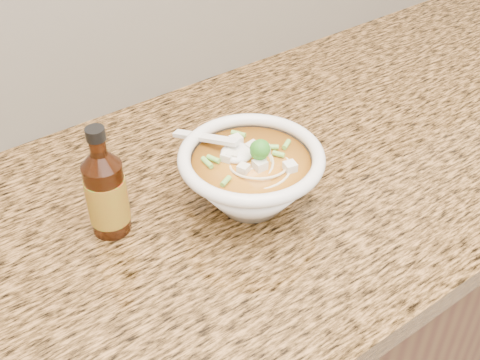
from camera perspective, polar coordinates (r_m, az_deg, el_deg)
counter_slab at (r=0.92m, az=-4.97°, el=-3.54°), size 4.00×0.68×0.04m
soup_bowl at (r=0.88m, az=1.03°, el=0.23°), size 0.21×0.23×0.12m
hot_sauce_bottle at (r=0.85m, az=-12.56°, el=-1.26°), size 0.07×0.07×0.17m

